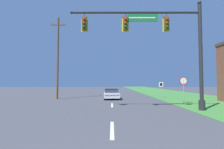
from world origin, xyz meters
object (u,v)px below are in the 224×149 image
(signal_mast, at_px, (164,41))
(utility_pole_near, at_px, (58,57))
(car_ahead, at_px, (111,94))
(route_sign_post, at_px, (161,86))
(stop_sign, at_px, (183,84))

(signal_mast, distance_m, utility_pole_near, 13.69)
(car_ahead, relative_size, utility_pole_near, 0.46)
(car_ahead, distance_m, route_sign_post, 6.55)
(route_sign_post, bearing_deg, signal_mast, -104.19)
(signal_mast, xyz_separation_m, route_sign_post, (2.55, 10.07, -3.48))
(signal_mast, bearing_deg, stop_sign, 53.33)
(signal_mast, relative_size, route_sign_post, 4.77)
(utility_pole_near, bearing_deg, stop_sign, -19.96)
(stop_sign, bearing_deg, car_ahead, 141.67)
(signal_mast, height_order, stop_sign, signal_mast)
(signal_mast, xyz_separation_m, car_ahead, (-3.89, 9.33, -4.40))
(signal_mast, height_order, route_sign_post, signal_mast)
(stop_sign, bearing_deg, utility_pole_near, 160.04)
(route_sign_post, distance_m, utility_pole_near, 13.59)
(car_ahead, bearing_deg, route_sign_post, 6.59)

